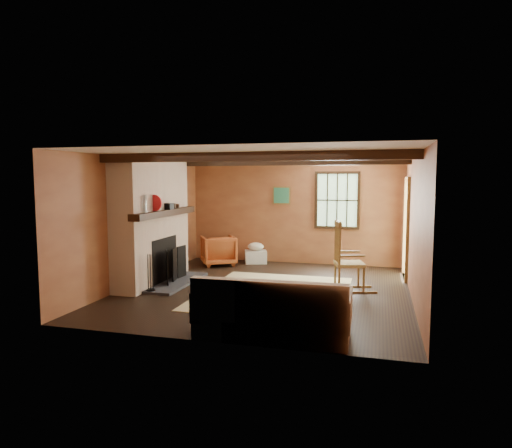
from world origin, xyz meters
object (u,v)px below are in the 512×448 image
(sofa, at_px, (273,315))
(laundry_basket, at_px, (256,257))
(rocking_chair, at_px, (347,261))
(fireplace, at_px, (153,226))
(armchair, at_px, (218,250))

(sofa, distance_m, laundry_basket, 5.05)
(rocking_chair, bearing_deg, fireplace, 80.53)
(sofa, bearing_deg, rocking_chair, 73.28)
(laundry_basket, relative_size, armchair, 0.66)
(laundry_basket, bearing_deg, sofa, -72.28)
(armchair, bearing_deg, fireplace, 42.05)
(rocking_chair, xyz_separation_m, laundry_basket, (-2.26, 2.12, -0.38))
(fireplace, xyz_separation_m, rocking_chair, (3.63, 0.33, -0.57))
(sofa, relative_size, laundry_basket, 3.95)
(sofa, bearing_deg, armchair, 116.39)
(fireplace, distance_m, rocking_chair, 3.69)
(fireplace, relative_size, laundry_basket, 4.80)
(laundry_basket, bearing_deg, fireplace, -119.18)
(rocking_chair, distance_m, armchair, 3.45)
(laundry_basket, height_order, armchair, armchair)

